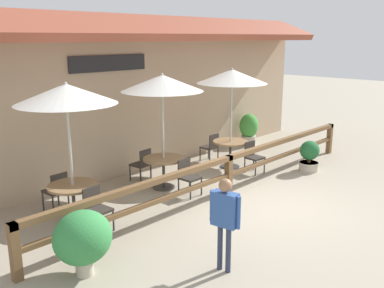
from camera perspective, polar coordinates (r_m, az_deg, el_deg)
The scene contains 19 objects.
ground_plane at distance 9.70m, azimuth 9.72°, elevation -8.11°, with size 60.00×60.00×0.00m, color #9E937F.
building_facade at distance 11.84m, azimuth -6.60°, elevation 6.88°, with size 14.28×1.49×4.23m.
patio_railing at distance 10.05m, azimuth 4.92°, elevation -2.96°, with size 10.40×0.14×0.95m.
patio_umbrella_near at distance 8.48m, azimuth -16.44°, elevation 6.39°, with size 1.95×1.95×2.81m.
dining_table_near at distance 8.94m, azimuth -15.57°, elevation -6.18°, with size 1.00×1.00×0.77m.
chair_near_streetside at distance 8.44m, azimuth -12.65°, elevation -8.20°, with size 0.45×0.45×0.86m.
chair_near_wallside at distance 9.59m, azimuth -17.61°, elevation -5.78°, with size 0.45×0.45×0.86m.
patio_umbrella_middle at distance 10.10m, azimuth -4.00°, elevation 8.08°, with size 1.95×1.95×2.81m.
dining_table_middle at distance 10.49m, azimuth -3.82°, elevation -2.66°, with size 1.00×1.00×0.77m.
chair_middle_streetside at distance 10.04m, azimuth -0.54°, elevation -4.19°, with size 0.43×0.43×0.86m.
chair_middle_wallside at distance 11.06m, azimuth -6.68°, elevation -2.56°, with size 0.47×0.47×0.86m.
patio_umbrella_far at distance 11.86m, azimuth 5.35°, elevation 8.94°, with size 1.95×1.95×2.81m.
dining_table_far at distance 12.19m, azimuth 5.14°, elevation -0.29°, with size 1.00×1.00×0.77m.
chair_far_streetside at distance 11.81m, azimuth 8.14°, elevation -1.53°, with size 0.45×0.45×0.86m.
chair_far_wallside at distance 12.72m, azimuth 2.52°, elevation -0.27°, with size 0.42×0.42×0.86m.
potted_plant_small_flowering at distance 12.29m, azimuth 15.38°, elevation -1.50°, with size 0.57×0.56×0.85m.
potted_plant_corner_fern at distance 6.95m, azimuth -14.36°, elevation -12.12°, with size 0.93×0.84×1.06m.
potted_plant_entrance_palm at distance 14.79m, azimuth 7.58°, elevation 2.06°, with size 0.68×0.62×1.09m.
pedestrian at distance 6.71m, azimuth 4.40°, elevation -9.12°, with size 0.25×0.54×1.54m.
Camera 1 is at (-7.53, -4.92, 3.63)m, focal length 40.00 mm.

